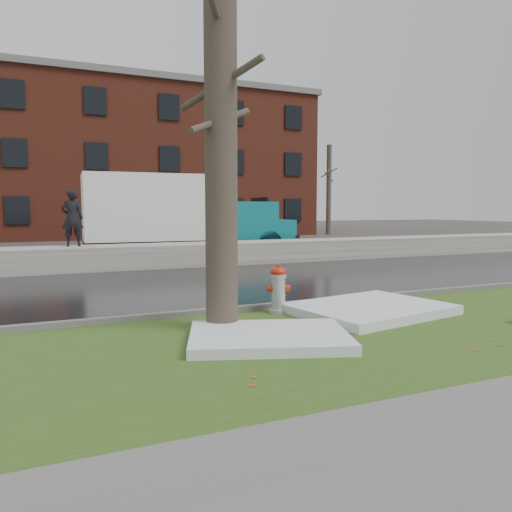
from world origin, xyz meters
name	(u,v)px	position (x,y,z in m)	size (l,w,h in m)	color
ground	(289,322)	(0.00, 0.00, 0.00)	(120.00, 120.00, 0.00)	#47423D
verge	(329,339)	(0.00, -1.25, 0.02)	(60.00, 4.50, 0.04)	#314A18
road	(204,284)	(0.00, 4.50, 0.01)	(60.00, 7.00, 0.03)	black
parking_lot	(138,255)	(0.00, 13.00, 0.01)	(60.00, 9.00, 0.03)	slate
curb	(263,308)	(0.00, 1.00, 0.07)	(60.00, 0.15, 0.14)	slate
snowbank	(163,256)	(0.00, 8.70, 0.38)	(60.00, 1.60, 0.75)	beige
brick_building	(119,165)	(2.00, 30.00, 5.00)	(26.00, 12.00, 10.00)	maroon
bg_tree_right	(329,189)	(16.00, 24.00, 3.33)	(1.40, 1.62, 6.50)	brown
fire_hydrant	(278,287)	(0.11, 0.61, 0.50)	(0.43, 0.40, 0.87)	#AEB2B7
tree	(221,125)	(-1.23, -0.13, 3.15)	(1.18, 1.34, 6.17)	brown
box_truck	(177,214)	(1.37, 11.99, 1.70)	(9.68, 2.69, 3.21)	black
worker	(72,218)	(-2.74, 8.92, 1.62)	(0.63, 0.42, 1.73)	black
snow_patch_near	(370,309)	(1.58, -0.10, 0.12)	(2.60, 2.00, 0.16)	white
snow_patch_far	(269,337)	(-0.90, -1.10, 0.11)	(2.20, 1.60, 0.14)	white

